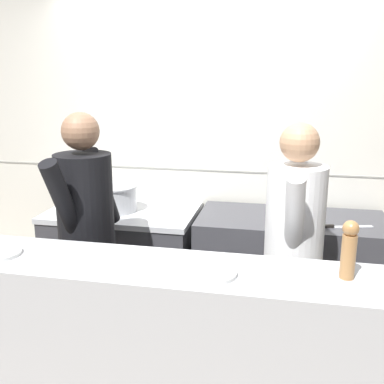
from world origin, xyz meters
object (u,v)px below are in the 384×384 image
at_px(oven_range, 125,263).
at_px(mixing_bowl_steel, 306,212).
at_px(plated_dish_appetiser, 210,273).
at_px(stock_pot, 115,197).
at_px(pepper_mill, 349,248).
at_px(chefs_knife, 340,227).
at_px(chef_head_cook, 87,234).
at_px(chef_sous, 293,249).

height_order(oven_range, mixing_bowl_steel, mixing_bowl_steel).
distance_m(oven_range, mixing_bowl_steel, 1.47).
bearing_deg(plated_dish_appetiser, stock_pot, 126.74).
bearing_deg(plated_dish_appetiser, pepper_mill, 8.24).
xyz_separation_m(stock_pot, mixing_bowl_steel, (1.43, 0.07, -0.05)).
relative_size(chefs_knife, plated_dish_appetiser, 1.51).
distance_m(mixing_bowl_steel, pepper_mill, 1.27).
bearing_deg(stock_pot, chef_head_cook, -83.49).
bearing_deg(chefs_knife, chef_head_cook, -160.23).
xyz_separation_m(oven_range, chef_sous, (1.28, -0.65, 0.47)).
bearing_deg(plated_dish_appetiser, mixing_bowl_steel, 70.17).
distance_m(mixing_bowl_steel, chef_sous, 0.69).
height_order(stock_pot, mixing_bowl_steel, stock_pot).
relative_size(chefs_knife, chef_head_cook, 0.22).
relative_size(mixing_bowl_steel, pepper_mill, 0.93).
relative_size(oven_range, plated_dish_appetiser, 4.60).
distance_m(oven_range, plated_dish_appetiser, 1.69).
distance_m(oven_range, chefs_knife, 1.67).
distance_m(plated_dish_appetiser, pepper_mill, 0.62).
distance_m(chefs_knife, chef_sous, 0.59).
distance_m(stock_pot, mixing_bowl_steel, 1.43).
distance_m(oven_range, pepper_mill, 2.06).
distance_m(stock_pot, chef_sous, 1.47).
relative_size(stock_pot, pepper_mill, 1.31).
bearing_deg(stock_pot, pepper_mill, -37.38).
bearing_deg(plated_dish_appetiser, oven_range, 124.58).
bearing_deg(plated_dish_appetiser, chef_head_cook, 145.89).
relative_size(chef_head_cook, chef_sous, 1.03).
xyz_separation_m(stock_pot, pepper_mill, (1.55, -1.19, 0.17)).
height_order(stock_pot, pepper_mill, pepper_mill).
bearing_deg(chef_head_cook, pepper_mill, -10.35).
relative_size(oven_range, stock_pot, 3.23).
height_order(chef_head_cook, chef_sous, chef_head_cook).
height_order(stock_pot, chef_head_cook, chef_head_cook).
bearing_deg(chef_sous, chef_head_cook, -173.84).
height_order(oven_range, plated_dish_appetiser, plated_dish_appetiser).
relative_size(mixing_bowl_steel, plated_dish_appetiser, 1.01).
bearing_deg(oven_range, chef_head_cook, -87.68).
bearing_deg(pepper_mill, stock_pot, 142.62).
xyz_separation_m(oven_range, pepper_mill, (1.50, -1.22, 0.72)).
xyz_separation_m(plated_dish_appetiser, chef_sous, (0.38, 0.66, -0.11)).
xyz_separation_m(mixing_bowl_steel, chef_sous, (-0.10, -0.68, -0.03)).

